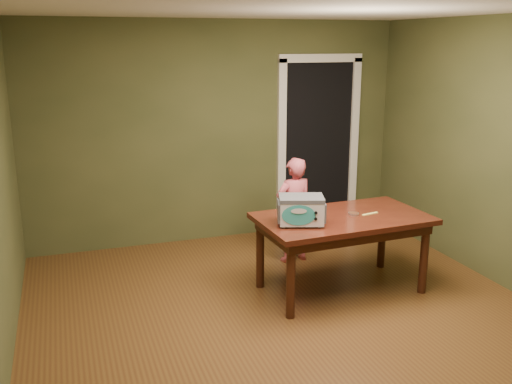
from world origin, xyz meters
The scene contains 8 objects.
floor centered at (0.00, 0.00, 0.00)m, with size 5.00×5.00×0.00m, color brown.
room_shell centered at (0.00, 0.00, 1.71)m, with size 4.52×5.02×2.61m.
doorway centered at (1.30, 2.78, 1.06)m, with size 1.10×0.66×2.25m.
dining_table centered at (0.69, 0.61, 0.65)m, with size 1.64×0.98×0.75m.
toy_oven centered at (0.22, 0.51, 0.89)m, with size 0.48×0.39×0.26m.
baking_pan centered at (0.81, 0.61, 0.76)m, with size 0.10×0.10×0.02m.
spatula centered at (0.97, 0.58, 0.75)m, with size 0.18×0.03×0.01m, color #FFF56E.
child centered at (0.55, 1.46, 0.58)m, with size 0.42×0.28×1.16m, color #CA5361.
Camera 1 is at (-1.76, -3.99, 2.35)m, focal length 40.00 mm.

